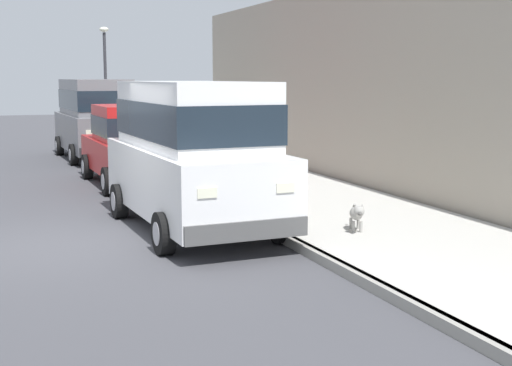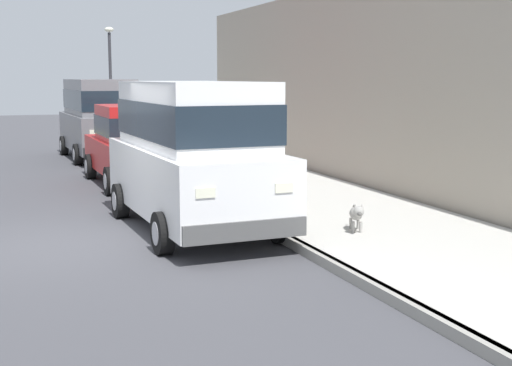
{
  "view_description": "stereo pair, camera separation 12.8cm",
  "coord_description": "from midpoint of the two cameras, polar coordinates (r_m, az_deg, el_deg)",
  "views": [
    {
      "loc": [
        -1.18,
        -11.06,
        2.59
      ],
      "look_at": [
        3.02,
        -0.23,
        0.85
      ],
      "focal_mm": 49.65,
      "sensor_mm": 36.0,
      "label": 1
    },
    {
      "loc": [
        -1.06,
        -11.11,
        2.59
      ],
      "look_at": [
        3.02,
        -0.23,
        0.85
      ],
      "focal_mm": 49.65,
      "sensor_mm": 36.0,
      "label": 2
    }
  ],
  "objects": [
    {
      "name": "car_red_sedan",
      "position": [
        17.4,
        -9.45,
        3.11
      ],
      "size": [
        2.11,
        4.64,
        1.92
      ],
      "color": "red",
      "rests_on": "ground"
    },
    {
      "name": "ground_plane",
      "position": [
        11.44,
        -14.47,
        -4.84
      ],
      "size": [
        80.0,
        80.0,
        0.0
      ],
      "primitive_type": "plane",
      "color": "#424247"
    },
    {
      "name": "car_white_van",
      "position": [
        12.02,
        -4.81,
        2.78
      ],
      "size": [
        2.26,
        4.96,
        2.52
      ],
      "color": "white",
      "rests_on": "ground"
    },
    {
      "name": "sidewalk",
      "position": [
        12.91,
        8.17,
        -2.82
      ],
      "size": [
        3.6,
        64.0,
        0.14
      ],
      "primitive_type": "cube",
      "color": "#B7B5AD",
      "rests_on": "ground"
    },
    {
      "name": "building_facade",
      "position": [
        17.2,
        8.04,
        7.78
      ],
      "size": [
        0.5,
        20.0,
        4.78
      ],
      "primitive_type": "cube",
      "color": "#9E9384",
      "rests_on": "ground"
    },
    {
      "name": "fire_hydrant",
      "position": [
        13.27,
        0.77,
        -0.65
      ],
      "size": [
        0.34,
        0.24,
        0.72
      ],
      "color": "gold",
      "rests_on": "sidewalk"
    },
    {
      "name": "street_lamp",
      "position": [
        29.26,
        -11.54,
        8.98
      ],
      "size": [
        0.36,
        0.36,
        4.42
      ],
      "color": "#2D2D33",
      "rests_on": "sidewalk"
    },
    {
      "name": "curb",
      "position": [
        12.16,
        0.7,
        -3.44
      ],
      "size": [
        0.16,
        64.0,
        0.14
      ],
      "primitive_type": "cube",
      "color": "gray",
      "rests_on": "ground"
    },
    {
      "name": "car_grey_van",
      "position": [
        23.15,
        -12.34,
        5.38
      ],
      "size": [
        2.26,
        4.96,
        2.52
      ],
      "color": "slate",
      "rests_on": "ground"
    },
    {
      "name": "dog_grey",
      "position": [
        11.42,
        8.42,
        -2.48
      ],
      "size": [
        0.36,
        0.73,
        0.49
      ],
      "color": "#999691",
      "rests_on": "sidewalk"
    }
  ]
}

